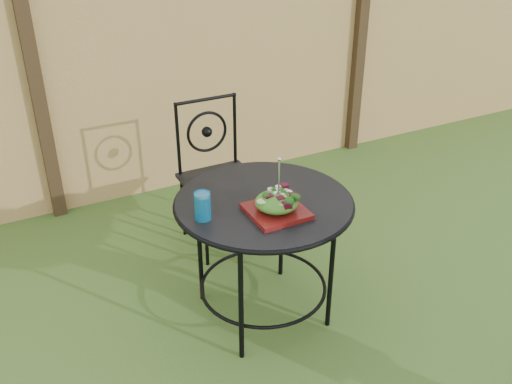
# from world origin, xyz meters

# --- Properties ---
(ground) EXTENTS (60.00, 60.00, 0.00)m
(ground) POSITION_xyz_m (0.00, 0.00, 0.00)
(ground) COLOR #214115
(ground) RESTS_ON ground
(fence) EXTENTS (8.00, 0.12, 1.90)m
(fence) POSITION_xyz_m (-0.00, 2.19, 0.95)
(fence) COLOR tan
(fence) RESTS_ON ground
(patio_table) EXTENTS (0.92, 0.92, 0.72)m
(patio_table) POSITION_xyz_m (-0.49, 0.50, 0.59)
(patio_table) COLOR black
(patio_table) RESTS_ON ground
(patio_chair) EXTENTS (0.46, 0.46, 0.95)m
(patio_chair) POSITION_xyz_m (-0.39, 1.31, 0.50)
(patio_chair) COLOR black
(patio_chair) RESTS_ON ground
(salad_plate) EXTENTS (0.27, 0.27, 0.02)m
(salad_plate) POSITION_xyz_m (-0.49, 0.35, 0.74)
(salad_plate) COLOR #4F0B0C
(salad_plate) RESTS_ON patio_table
(salad) EXTENTS (0.21, 0.21, 0.08)m
(salad) POSITION_xyz_m (-0.49, 0.35, 0.79)
(salad) COLOR #235614
(salad) RESTS_ON salad_plate
(fork) EXTENTS (0.01, 0.01, 0.18)m
(fork) POSITION_xyz_m (-0.48, 0.35, 0.92)
(fork) COLOR silver
(fork) RESTS_ON salad
(drinking_glass) EXTENTS (0.08, 0.08, 0.14)m
(drinking_glass) POSITION_xyz_m (-0.83, 0.47, 0.79)
(drinking_glass) COLOR #0B5780
(drinking_glass) RESTS_ON patio_table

